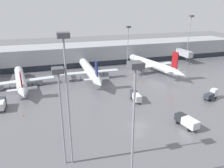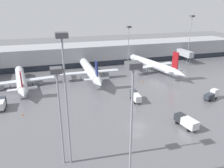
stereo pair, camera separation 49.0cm
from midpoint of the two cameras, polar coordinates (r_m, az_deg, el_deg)
The scene contains 18 objects.
ground_plane at distance 52.08m, azimuth 6.64°, elevation -10.80°, with size 320.00×320.00×0.00m, color slate.
terminal_building at distance 106.48m, azimuth -7.18°, elevation 7.79°, with size 160.00×27.95×9.00m.
parked_jet_0 at distance 80.60m, azimuth -22.94°, elevation 0.97°, with size 22.48×32.91×8.18m.
parked_jet_1 at distance 82.50m, azimuth -6.01°, elevation 3.45°, with size 22.02×35.00×9.67m.
parked_jet_2 at distance 92.69m, azimuth 10.41°, elevation 5.03°, with size 20.58×36.04×10.70m.
service_truck_0 at distance 65.98m, azimuth -27.28°, elevation -4.60°, with size 2.31×5.72×2.64m.
service_truck_1 at distance 71.18m, azimuth 24.35°, elevation -2.47°, with size 5.49×3.23×2.93m.
service_truck_2 at distance 63.86m, azimuth 5.99°, elevation -3.13°, with size 2.16×5.84×2.76m.
service_truck_3 at distance 53.36m, azimuth 18.72°, elevation -9.13°, with size 3.02×6.22×2.43m.
traffic_cone_1 at distance 79.78m, azimuth 7.64°, elevation 0.60°, with size 0.42×0.42×0.76m.
traffic_cone_2 at distance 84.19m, azimuth -5.52°, elevation 1.69°, with size 0.41×0.41×0.68m.
traffic_cone_3 at distance 86.79m, azimuth 5.39°, elevation 2.21°, with size 0.41×0.41×0.56m.
traffic_cone_4 at distance 60.36m, azimuth -22.52°, elevation -7.44°, with size 0.37×0.37×0.62m.
apron_light_mast_0 at distance 98.45m, azimuth 4.10°, elevation 12.70°, with size 1.80×1.80×18.07m.
apron_light_mast_1 at distance 35.15m, azimuth -13.96°, elevation -1.59°, with size 1.80×1.80×17.56m.
apron_light_mast_3 at distance 33.87m, azimuth -12.45°, elevation 4.03°, with size 1.80×1.80×22.80m.
apron_light_mast_5 at distance 112.39m, azimuth 19.62°, elevation 13.95°, with size 1.80×1.80×22.20m.
apron_light_mast_6 at distance 29.15m, azimuth 5.44°, elevation -2.47°, with size 1.80×1.80×19.69m.
Camera 1 is at (-19.59, -40.43, 26.41)m, focal length 35.00 mm.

